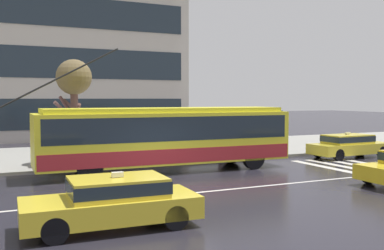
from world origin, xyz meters
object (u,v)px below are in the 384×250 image
(bus_shelter, at_px, (89,123))
(street_tree_bare, at_px, (74,82))
(trolleybus, at_px, (167,136))
(pedestrian_approaching_curb, at_px, (229,127))
(pedestrian_walking_past, at_px, (220,124))
(taxi_oncoming_near, at_px, (114,200))
(taxi_ahead_of_bus, at_px, (349,145))
(pedestrian_at_shelter, at_px, (112,132))

(bus_shelter, relative_size, street_tree_bare, 0.77)
(trolleybus, bearing_deg, pedestrian_approaching_curb, 25.20)
(trolleybus, relative_size, street_tree_bare, 2.54)
(pedestrian_walking_past, height_order, street_tree_bare, street_tree_bare)
(trolleybus, relative_size, pedestrian_approaching_curb, 6.28)
(street_tree_bare, bearing_deg, taxi_oncoming_near, -95.20)
(pedestrian_walking_past, bearing_deg, trolleybus, -140.35)
(pedestrian_approaching_curb, bearing_deg, taxi_ahead_of_bus, -17.17)
(pedestrian_at_shelter, height_order, street_tree_bare, street_tree_bare)
(street_tree_bare, bearing_deg, taxi_ahead_of_bus, -13.53)
(bus_shelter, bearing_deg, trolleybus, -51.01)
(taxi_oncoming_near, distance_m, pedestrian_walking_past, 14.81)
(pedestrian_at_shelter, bearing_deg, pedestrian_walking_past, 12.59)
(pedestrian_at_shelter, distance_m, street_tree_bare, 3.03)
(taxi_oncoming_near, bearing_deg, trolleybus, 59.63)
(taxi_ahead_of_bus, height_order, pedestrian_approaching_curb, pedestrian_approaching_curb)
(pedestrian_walking_past, bearing_deg, pedestrian_approaching_curb, -104.65)
(pedestrian_approaching_curb, relative_size, pedestrian_walking_past, 0.99)
(taxi_ahead_of_bus, xyz_separation_m, bus_shelter, (-13.45, 3.35, 1.36))
(taxi_ahead_of_bus, xyz_separation_m, taxi_oncoming_near, (-15.14, -7.58, -0.00))
(pedestrian_at_shelter, relative_size, street_tree_bare, 0.38)
(trolleybus, height_order, taxi_ahead_of_bus, trolleybus)
(pedestrian_approaching_curb, bearing_deg, trolleybus, -154.80)
(bus_shelter, xyz_separation_m, pedestrian_at_shelter, (0.93, -0.88, -0.43))
(taxi_oncoming_near, xyz_separation_m, pedestrian_approaching_curb, (8.71, 9.57, 1.03))
(taxi_oncoming_near, bearing_deg, street_tree_bare, 84.80)
(taxi_oncoming_near, xyz_separation_m, pedestrian_walking_past, (9.23, 11.53, 1.08))
(trolleybus, xyz_separation_m, street_tree_bare, (-3.42, 3.44, 2.46))
(pedestrian_approaching_curb, height_order, street_tree_bare, street_tree_bare)
(bus_shelter, xyz_separation_m, street_tree_bare, (-0.69, 0.06, 1.96))
(trolleybus, height_order, pedestrian_at_shelter, trolleybus)
(trolleybus, height_order, pedestrian_approaching_curb, trolleybus)
(taxi_ahead_of_bus, distance_m, pedestrian_approaching_curb, 6.80)
(bus_shelter, height_order, street_tree_bare, street_tree_bare)
(taxi_oncoming_near, bearing_deg, bus_shelter, 81.24)
(bus_shelter, height_order, pedestrian_at_shelter, bus_shelter)
(taxi_ahead_of_bus, height_order, pedestrian_at_shelter, pedestrian_at_shelter)
(taxi_oncoming_near, relative_size, pedestrian_approaching_curb, 2.19)
(pedestrian_walking_past, relative_size, street_tree_bare, 0.41)
(bus_shelter, bearing_deg, pedestrian_approaching_curb, -10.96)
(taxi_oncoming_near, height_order, pedestrian_approaching_curb, pedestrian_approaching_curb)
(pedestrian_walking_past, bearing_deg, taxi_oncoming_near, -128.67)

